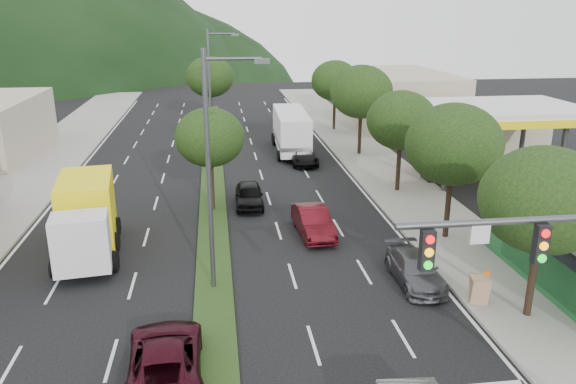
{
  "coord_description": "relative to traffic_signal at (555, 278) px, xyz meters",
  "views": [
    {
      "loc": [
        0.34,
        -13.81,
        11.32
      ],
      "look_at": [
        3.88,
        13.13,
        2.53
      ],
      "focal_mm": 35.0,
      "sensor_mm": 36.0,
      "label": 1
    }
  ],
  "objects": [
    {
      "name": "tree_r_d",
      "position": [
        2.97,
        31.54,
        0.54
      ],
      "size": [
        5.0,
        5.0,
        7.17
      ],
      "color": "black",
      "rests_on": "sidewalk_right"
    },
    {
      "name": "box_truck",
      "position": [
        -15.08,
        14.31,
        -2.98
      ],
      "size": [
        3.52,
        7.42,
        3.53
      ],
      "rotation": [
        0.0,
        0.0,
        3.27
      ],
      "color": "silver",
      "rests_on": "ground"
    },
    {
      "name": "suv_maroon",
      "position": [
        -10.58,
        3.54,
        -3.93
      ],
      "size": [
        2.58,
        5.24,
        1.43
      ],
      "primitive_type": "imported",
      "rotation": [
        0.0,
        0.0,
        3.18
      ],
      "color": "#330B15",
      "rests_on": "ground"
    },
    {
      "name": "bldg_right_far",
      "position": [
        10.47,
        45.54,
        -2.05
      ],
      "size": [
        10.0,
        16.0,
        5.2
      ],
      "primitive_type": "cube",
      "color": "beige",
      "rests_on": "ground"
    },
    {
      "name": "tree_r_a",
      "position": [
        2.97,
        5.54,
        0.17
      ],
      "size": [
        4.6,
        4.6,
        6.63
      ],
      "color": "black",
      "rests_on": "sidewalk_right"
    },
    {
      "name": "median",
      "position": [
        -9.03,
        29.54,
        -4.59
      ],
      "size": [
        1.6,
        56.0,
        0.12
      ],
      "primitive_type": "cube",
      "color": "#1C3212",
      "rests_on": "ground"
    },
    {
      "name": "tree_r_b",
      "position": [
        2.97,
        13.54,
        0.39
      ],
      "size": [
        4.8,
        4.8,
        6.94
      ],
      "color": "black",
      "rests_on": "sidewalk_right"
    },
    {
      "name": "car_queue_a",
      "position": [
        -6.83,
        19.99,
        -3.94
      ],
      "size": [
        1.75,
        4.16,
        1.4
      ],
      "primitive_type": "imported",
      "rotation": [
        0.0,
        0.0,
        -0.02
      ],
      "color": "black",
      "rests_on": "ground"
    },
    {
      "name": "streetlight_near",
      "position": [
        -8.82,
        9.54,
        0.94
      ],
      "size": [
        2.6,
        0.25,
        10.0
      ],
      "color": "#47494C",
      "rests_on": "ground"
    },
    {
      "name": "sidewalk_left",
      "position": [
        -22.03,
        26.54,
        -4.57
      ],
      "size": [
        6.0,
        90.0,
        0.15
      ],
      "primitive_type": "cube",
      "color": "gray",
      "rests_on": "ground"
    },
    {
      "name": "gas_canopy",
      "position": [
        9.97,
        23.54,
        0.0
      ],
      "size": [
        12.2,
        8.2,
        5.25
      ],
      "color": "silver",
      "rests_on": "ground"
    },
    {
      "name": "sidewalk_right",
      "position": [
        3.47,
        26.54,
        -4.57
      ],
      "size": [
        5.0,
        90.0,
        0.15
      ],
      "primitive_type": "cube",
      "color": "gray",
      "rests_on": "ground"
    },
    {
      "name": "car_queue_c",
      "position": [
        -3.77,
        14.99,
        -3.9
      ],
      "size": [
        1.84,
        4.59,
        1.48
      ],
      "primitive_type": "imported",
      "rotation": [
        0.0,
        0.0,
        0.06
      ],
      "color": "#4D0C14",
      "rests_on": "ground"
    },
    {
      "name": "tree_med_near",
      "position": [
        -9.03,
        19.54,
        -0.22
      ],
      "size": [
        4.0,
        4.0,
        6.02
      ],
      "color": "black",
      "rests_on": "median"
    },
    {
      "name": "tree_r_c",
      "position": [
        2.97,
        21.54,
        0.1
      ],
      "size": [
        4.4,
        4.4,
        6.48
      ],
      "color": "black",
      "rests_on": "sidewalk_right"
    },
    {
      "name": "car_queue_d",
      "position": [
        -2.02,
        29.3,
        -4.05
      ],
      "size": [
        1.98,
        4.27,
        1.19
      ],
      "primitive_type": "imported",
      "rotation": [
        0.0,
        0.0,
        -0.0
      ],
      "color": "black",
      "rests_on": "ground"
    },
    {
      "name": "tree_r_e",
      "position": [
        2.97,
        41.54,
        0.25
      ],
      "size": [
        4.6,
        4.6,
        6.71
      ],
      "color": "black",
      "rests_on": "sidewalk_right"
    },
    {
      "name": "a_frame_sign",
      "position": [
        1.47,
        6.6,
        -3.81
      ],
      "size": [
        0.84,
        0.92,
        1.56
      ],
      "rotation": [
        0.0,
        0.0,
        -0.22
      ],
      "color": "tan",
      "rests_on": "sidewalk_right"
    },
    {
      "name": "car_queue_b",
      "position": [
        -0.34,
        8.97,
        -4.02
      ],
      "size": [
        1.76,
        4.33,
        1.26
      ],
      "primitive_type": "imported",
      "rotation": [
        0.0,
        0.0,
        0.0
      ],
      "color": "#4C4C51",
      "rests_on": "ground"
    },
    {
      "name": "motorhome",
      "position": [
        -2.41,
        33.52,
        -2.85
      ],
      "size": [
        3.06,
        8.89,
        3.37
      ],
      "rotation": [
        0.0,
        0.0,
        -0.04
      ],
      "color": "white",
      "rests_on": "ground"
    },
    {
      "name": "tree_med_far",
      "position": [
        -9.03,
        45.54,
        0.36
      ],
      "size": [
        4.8,
        4.8,
        6.94
      ],
      "color": "black",
      "rests_on": "median"
    },
    {
      "name": "traffic_signal",
      "position": [
        0.0,
        0.0,
        0.0
      ],
      "size": [
        6.12,
        0.4,
        7.0
      ],
      "color": "#47494C",
      "rests_on": "ground"
    },
    {
      "name": "streetlight_mid",
      "position": [
        -8.82,
        34.54,
        0.94
      ],
      "size": [
        2.6,
        0.25,
        10.0
      ],
      "color": "#47494C",
      "rests_on": "ground"
    }
  ]
}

